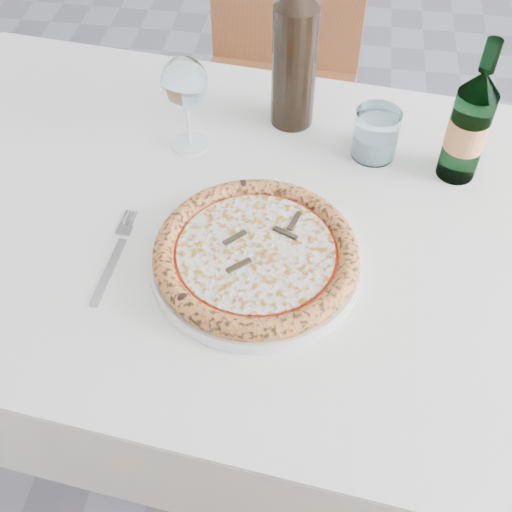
# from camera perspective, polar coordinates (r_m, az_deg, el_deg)

# --- Properties ---
(floor) EXTENTS (5.00, 6.00, 0.02)m
(floor) POSITION_cam_1_polar(r_m,az_deg,el_deg) (1.60, 6.40, -21.59)
(floor) COLOR gray
(floor) RESTS_ON ground
(dining_table) EXTENTS (1.47, 0.96, 0.76)m
(dining_table) POSITION_cam_1_polar(r_m,az_deg,el_deg) (1.10, 0.73, 0.05)
(dining_table) COLOR brown
(dining_table) RESTS_ON floor
(chair_far) EXTENTS (0.45, 0.45, 0.93)m
(chair_far) POSITION_cam_1_polar(r_m,az_deg,el_deg) (1.80, 2.00, 16.91)
(chair_far) COLOR brown
(chair_far) RESTS_ON floor
(plate) EXTENTS (0.32, 0.32, 0.02)m
(plate) POSITION_cam_1_polar(r_m,az_deg,el_deg) (0.96, -0.00, -0.44)
(plate) COLOR white
(plate) RESTS_ON dining_table
(pizza) EXTENTS (0.30, 0.30, 0.03)m
(pizza) POSITION_cam_1_polar(r_m,az_deg,el_deg) (0.94, -0.00, 0.25)
(pizza) COLOR #F0BB58
(pizza) RESTS_ON plate
(fork) EXTENTS (0.02, 0.19, 0.00)m
(fork) POSITION_cam_1_polar(r_m,az_deg,el_deg) (0.99, -12.51, -0.13)
(fork) COLOR #949494
(fork) RESTS_ON dining_table
(wine_glass) EXTENTS (0.08, 0.08, 0.17)m
(wine_glass) POSITION_cam_1_polar(r_m,az_deg,el_deg) (1.10, -6.35, 14.83)
(wine_glass) COLOR white
(wine_glass) RESTS_ON dining_table
(tumbler) EXTENTS (0.08, 0.08, 0.09)m
(tumbler) POSITION_cam_1_polar(r_m,az_deg,el_deg) (1.14, 10.56, 10.39)
(tumbler) COLOR white
(tumbler) RESTS_ON dining_table
(beer_bottle) EXTENTS (0.07, 0.07, 0.25)m
(beer_bottle) POSITION_cam_1_polar(r_m,az_deg,el_deg) (1.10, 18.42, 10.95)
(beer_bottle) COLOR #386342
(beer_bottle) RESTS_ON dining_table
(wine_bottle) EXTENTS (0.08, 0.08, 0.32)m
(wine_bottle) POSITION_cam_1_polar(r_m,az_deg,el_deg) (1.15, 3.46, 17.44)
(wine_bottle) COLOR black
(wine_bottle) RESTS_ON dining_table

